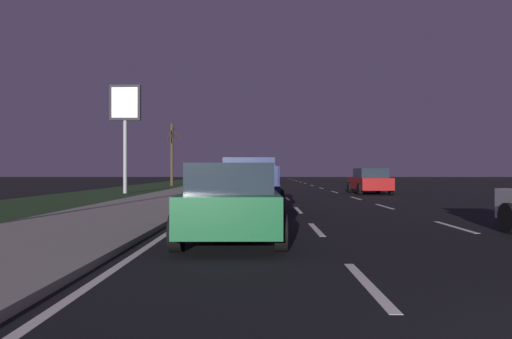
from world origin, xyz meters
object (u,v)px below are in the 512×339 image
object	(u,v)px
sedan_red	(370,181)
gas_price_sign	(125,112)
sedan_green	(232,201)
bare_tree_far	(172,153)
sedan_blue	(255,183)
pickup_truck	(249,183)

from	to	relation	value
sedan_red	gas_price_sign	distance (m)	15.52
sedan_green	bare_tree_far	world-z (taller)	bare_tree_far
sedan_red	gas_price_sign	xyz separation A→B (m)	(0.39, 14.93, 4.23)
sedan_red	sedan_green	size ratio (longest dim) A/B	0.99
sedan_blue	gas_price_sign	world-z (taller)	gas_price_sign
gas_price_sign	sedan_blue	bearing A→B (deg)	-123.20
sedan_blue	bare_tree_far	world-z (taller)	bare_tree_far
sedan_red	sedan_green	world-z (taller)	same
sedan_blue	sedan_red	size ratio (longest dim) A/B	1.01
sedan_red	bare_tree_far	bearing A→B (deg)	45.55
sedan_blue	sedan_green	world-z (taller)	same
sedan_green	sedan_blue	bearing A→B (deg)	-1.23
sedan_green	pickup_truck	bearing A→B (deg)	-1.30
gas_price_sign	bare_tree_far	distance (m)	14.27
sedan_blue	sedan_red	world-z (taller)	same
sedan_blue	sedan_green	distance (m)	13.37
pickup_truck	bare_tree_far	distance (m)	27.38
pickup_truck	sedan_blue	distance (m)	6.74
sedan_blue	sedan_green	bearing A→B (deg)	178.77
pickup_truck	gas_price_sign	xyz separation A→B (m)	(12.02, 7.94, 4.03)
sedan_blue	bare_tree_far	xyz separation A→B (m)	(19.42, 7.96, 2.26)
pickup_truck	bare_tree_far	xyz separation A→B (m)	(26.16, 7.82, 2.06)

